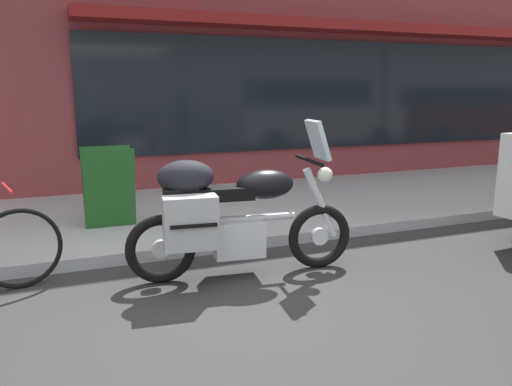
# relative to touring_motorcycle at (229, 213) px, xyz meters

# --- Properties ---
(ground_plane) EXTENTS (80.00, 80.00, 0.00)m
(ground_plane) POSITION_rel_touring_motorcycle_xyz_m (-0.19, -0.73, -0.59)
(ground_plane) COLOR #2D2D2D
(storefront_building) EXTENTS (20.77, 0.90, 6.05)m
(storefront_building) POSITION_rel_touring_motorcycle_xyz_m (6.19, 3.88, 2.37)
(storefront_building) COLOR brown
(storefront_building) RESTS_ON ground_plane
(touring_motorcycle) EXTENTS (2.06, 0.62, 1.38)m
(touring_motorcycle) POSITION_rel_touring_motorcycle_xyz_m (0.00, 0.00, 0.00)
(touring_motorcycle) COLOR black
(touring_motorcycle) RESTS_ON ground_plane
(sandwich_board_sign) EXTENTS (0.55, 0.41, 0.89)m
(sandwich_board_sign) POSITION_rel_touring_motorcycle_xyz_m (-0.84, 1.72, -0.03)
(sandwich_board_sign) COLOR #1E511E
(sandwich_board_sign) RESTS_ON sidewalk_curb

